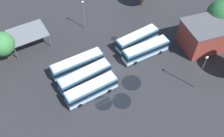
% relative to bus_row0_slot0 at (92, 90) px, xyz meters
% --- Properties ---
extents(ground_plane, '(93.34, 93.34, 0.00)m').
position_rel_bus_row0_slot0_xyz_m(ground_plane, '(8.51, 2.25, -1.80)').
color(ground_plane, '#28282B').
extents(bus_row0_slot0, '(11.02, 4.23, 3.39)m').
position_rel_bus_row0_slot0_xyz_m(bus_row0_slot0, '(0.00, 0.00, 0.00)').
color(bus_row0_slot0, teal).
rests_on(bus_row0_slot0, ground_plane).
extents(bus_row0_slot1, '(11.52, 3.95, 3.39)m').
position_rel_bus_row0_slot0_xyz_m(bus_row0_slot1, '(0.97, 3.48, 0.00)').
color(bus_row0_slot1, teal).
rests_on(bus_row0_slot1, ground_plane).
extents(bus_row0_slot2, '(11.76, 4.64, 3.39)m').
position_rel_bus_row0_slot0_xyz_m(bus_row0_slot2, '(1.78, 7.29, 0.00)').
color(bus_row0_slot2, teal).
rests_on(bus_row0_slot2, ground_plane).
extents(bus_row1_slot1, '(11.35, 4.82, 3.39)m').
position_rel_bus_row0_slot0_xyz_m(bus_row1_slot1, '(15.93, 0.77, 0.00)').
color(bus_row1_slot1, teal).
rests_on(bus_row1_slot1, ground_plane).
extents(bus_row1_slot2, '(10.99, 3.85, 3.39)m').
position_rel_bus_row0_slot0_xyz_m(bus_row1_slot2, '(17.04, 4.62, 0.00)').
color(bus_row1_slot2, teal).
rests_on(bus_row1_slot2, ground_plane).
extents(depot_building, '(12.01, 11.17, 6.44)m').
position_rel_bus_row0_slot0_xyz_m(depot_building, '(28.31, -5.49, 1.44)').
color(depot_building, maroon).
rests_on(depot_building, ground_plane).
extents(maintenance_shelter, '(9.64, 8.15, 3.75)m').
position_rel_bus_row0_slot0_xyz_m(maintenance_shelter, '(-2.31, 21.23, 1.77)').
color(maintenance_shelter, slate).
rests_on(maintenance_shelter, ground_plane).
extents(lamp_post_by_building, '(0.56, 0.28, 8.01)m').
position_rel_bus_row0_slot0_xyz_m(lamp_post_by_building, '(11.25, 17.56, 2.62)').
color(lamp_post_by_building, slate).
rests_on(lamp_post_by_building, ground_plane).
extents(lamp_post_mid_lot, '(0.56, 0.28, 9.06)m').
position_rel_bus_row0_slot0_xyz_m(lamp_post_mid_lot, '(17.36, -12.14, 3.15)').
color(lamp_post_mid_lot, slate).
rests_on(lamp_post_mid_lot, ground_plane).
extents(tree_west_edge, '(5.96, 5.96, 8.83)m').
position_rel_bus_row0_slot0_xyz_m(tree_west_edge, '(34.68, -4.48, 4.04)').
color(tree_west_edge, brown).
rests_on(tree_west_edge, ground_plane).
extents(tree_east_edge, '(5.38, 5.38, 7.36)m').
position_rel_bus_row0_slot0_xyz_m(tree_east_edge, '(-8.46, 20.29, 2.86)').
color(tree_east_edge, brown).
rests_on(tree_east_edge, ground_plane).
extents(puddle_front_lane, '(3.79, 3.79, 0.01)m').
position_rel_bus_row0_slot0_xyz_m(puddle_front_lane, '(3.62, -4.93, -1.79)').
color(puddle_front_lane, black).
rests_on(puddle_front_lane, ground_plane).
extents(puddle_between_rows, '(4.13, 4.13, 0.01)m').
position_rel_bus_row0_slot0_xyz_m(puddle_between_rows, '(8.18, -2.88, -1.79)').
color(puddle_between_rows, black).
rests_on(puddle_between_rows, ground_plane).
extents(puddle_near_shelter, '(1.72, 1.72, 0.01)m').
position_rel_bus_row0_slot0_xyz_m(puddle_near_shelter, '(14.26, 9.77, -1.79)').
color(puddle_near_shelter, black).
rests_on(puddle_near_shelter, ground_plane).
extents(puddle_centre_drain, '(3.48, 3.48, 0.01)m').
position_rel_bus_row0_slot0_xyz_m(puddle_centre_drain, '(0.53, -2.92, -1.79)').
color(puddle_centre_drain, black).
rests_on(puddle_centre_drain, ground_plane).
extents(puddle_back_corner, '(1.86, 1.86, 0.01)m').
position_rel_bus_row0_slot0_xyz_m(puddle_back_corner, '(12.63, 7.31, -1.79)').
color(puddle_back_corner, black).
rests_on(puddle_back_corner, ground_plane).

